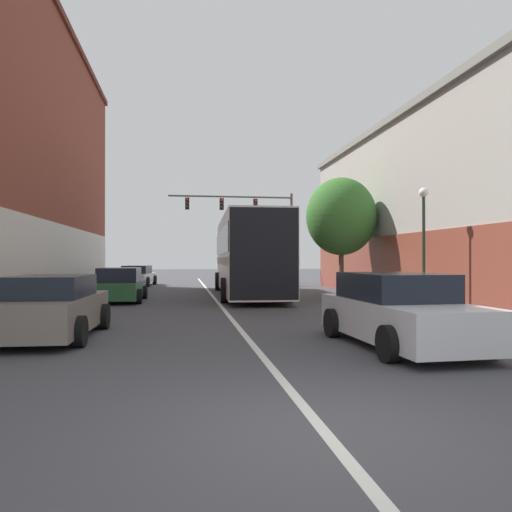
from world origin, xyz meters
The scene contains 11 objects.
ground_plane centered at (0.00, 0.00, 0.00)m, with size 160.00×160.00×0.00m, color #424247.
lane_center_line centered at (0.00, 16.66, 0.00)m, with size 0.14×45.33×0.01m.
building_right_storefront centered at (11.87, 15.35, 4.07)m, with size 9.18×22.58×7.90m.
bus centered at (1.68, 18.68, 2.03)m, with size 3.19×12.83×3.62m.
hatchback_foreground centered at (2.88, 4.52, 0.69)m, with size 2.22×4.57×1.45m.
parked_car_left_near centered at (-4.27, 28.19, 0.63)m, with size 2.30×4.74×1.31m.
parked_car_left_mid centered at (-3.93, 16.07, 0.65)m, with size 2.00×4.12×1.38m.
parked_car_left_far centered at (-4.26, 6.58, 0.66)m, with size 2.06×4.24×1.38m.
traffic_signal_gantry centered at (3.28, 29.31, 4.75)m, with size 8.64×0.36×6.34m.
street_lamp centered at (6.28, 10.15, 2.29)m, with size 0.30×0.30×4.04m.
street_tree_near centered at (5.83, 17.16, 3.69)m, with size 3.25×2.92×5.49m.
Camera 1 is at (-1.42, -4.93, 1.75)m, focal length 35.00 mm.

